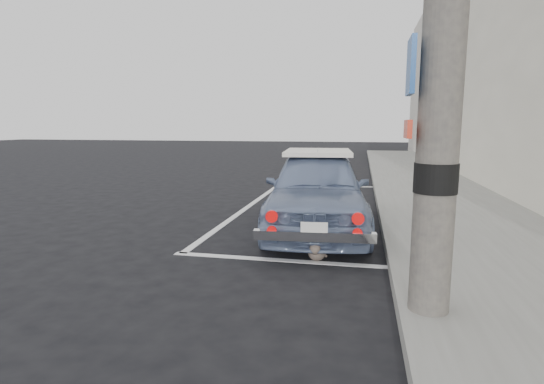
% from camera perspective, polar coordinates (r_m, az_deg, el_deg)
% --- Properties ---
extents(ground, '(80.00, 80.00, 0.00)m').
position_cam_1_polar(ground, '(6.12, -2.23, -7.48)').
color(ground, black).
rests_on(ground, ground).
extents(sidewalk, '(2.80, 40.00, 0.15)m').
position_cam_1_polar(sidewalk, '(8.06, 24.27, -3.70)').
color(sidewalk, slate).
rests_on(sidewalk, ground).
extents(building_far, '(3.50, 10.00, 8.00)m').
position_cam_1_polar(building_far, '(26.25, 23.27, 13.21)').
color(building_far, beige).
rests_on(building_far, ground).
extents(pline_rear, '(3.00, 0.12, 0.01)m').
position_cam_1_polar(pline_rear, '(5.55, 1.57, -9.17)').
color(pline_rear, silver).
rests_on(pline_rear, ground).
extents(pline_front, '(3.00, 0.12, 0.01)m').
position_cam_1_polar(pline_front, '(12.35, 7.41, 0.85)').
color(pline_front, silver).
rests_on(pline_front, ground).
extents(pline_side, '(0.12, 7.00, 0.01)m').
position_cam_1_polar(pline_side, '(9.16, -3.13, -1.91)').
color(pline_side, silver).
rests_on(pline_side, ground).
extents(retro_coupe, '(1.92, 4.07, 1.34)m').
position_cam_1_polar(retro_coupe, '(7.10, 6.08, 0.39)').
color(retro_coupe, '#6F81A5').
rests_on(retro_coupe, ground).
extents(cat, '(0.27, 0.54, 0.29)m').
position_cam_1_polar(cat, '(5.56, 6.08, -7.82)').
color(cat, '#62594B').
rests_on(cat, ground).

